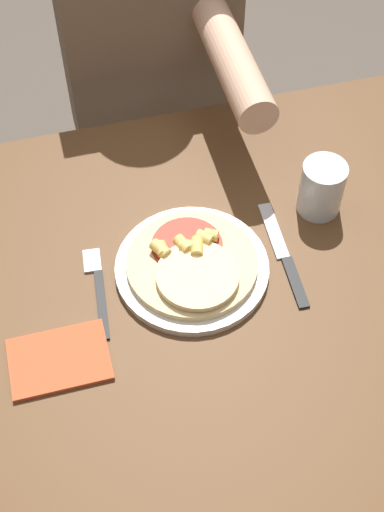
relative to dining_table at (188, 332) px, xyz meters
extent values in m
plane|color=brown|center=(0.00, 0.00, -0.61)|extent=(8.00, 8.00, 0.00)
cube|color=brown|center=(0.00, 0.00, 0.10)|extent=(1.09, 0.84, 0.03)
cylinder|color=brown|center=(0.49, 0.36, -0.27)|extent=(0.06, 0.06, 0.70)
cylinder|color=silver|center=(0.02, 0.05, 0.12)|extent=(0.25, 0.25, 0.01)
cylinder|color=#E0C689|center=(0.02, 0.05, 0.13)|extent=(0.21, 0.21, 0.01)
cylinder|color=#9E2819|center=(0.02, 0.08, 0.14)|extent=(0.12, 0.12, 0.00)
cylinder|color=beige|center=(0.02, 0.01, 0.15)|extent=(0.13, 0.13, 0.01)
cylinder|color=#E5BC5B|center=(0.05, 0.08, 0.15)|extent=(0.03, 0.03, 0.02)
cylinder|color=#E5BC5B|center=(0.06, 0.08, 0.15)|extent=(0.03, 0.03, 0.02)
cylinder|color=#E5BC5B|center=(0.02, 0.07, 0.15)|extent=(0.03, 0.03, 0.02)
cylinder|color=#E5BC5B|center=(-0.03, 0.07, 0.15)|extent=(0.03, 0.04, 0.02)
cylinder|color=#E5BC5B|center=(-0.02, 0.07, 0.15)|extent=(0.02, 0.02, 0.02)
cylinder|color=#E5BC5B|center=(0.03, 0.06, 0.15)|extent=(0.03, 0.04, 0.02)
cylinder|color=#E5BC5B|center=(0.01, 0.07, 0.15)|extent=(0.03, 0.03, 0.02)
cube|color=black|center=(-0.13, 0.02, 0.11)|extent=(0.03, 0.13, 0.00)
cube|color=silver|center=(-0.13, 0.10, 0.11)|extent=(0.03, 0.05, 0.00)
cube|color=black|center=(0.17, -0.02, 0.11)|extent=(0.02, 0.10, 0.00)
cube|color=silver|center=(0.17, 0.09, 0.11)|extent=(0.03, 0.12, 0.00)
cylinder|color=silver|center=(0.27, 0.12, 0.16)|extent=(0.08, 0.08, 0.10)
cube|color=#C6512D|center=(-0.21, -0.06, 0.12)|extent=(0.15, 0.10, 0.01)
cylinder|color=#2D2D38|center=(-0.01, 0.62, -0.37)|extent=(0.11, 0.11, 0.49)
cylinder|color=#2D2D38|center=(0.15, 0.62, -0.37)|extent=(0.11, 0.11, 0.49)
cube|color=#75604C|center=(0.07, 0.62, 0.13)|extent=(0.35, 0.22, 0.53)
cylinder|color=tan|center=(0.18, 0.36, 0.26)|extent=(0.07, 0.30, 0.07)
camera|label=1|loc=(-0.15, -0.61, 1.06)|focal=50.00mm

